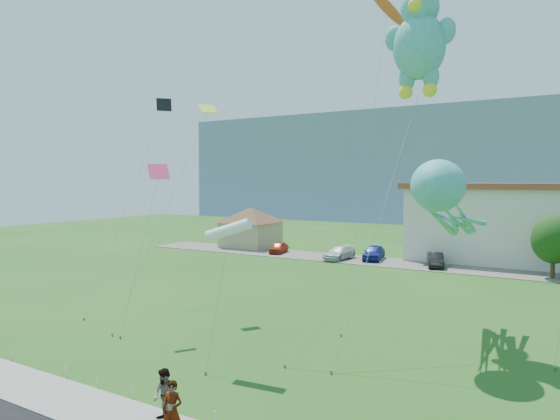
{
  "coord_description": "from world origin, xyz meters",
  "views": [
    {
      "loc": [
        11.44,
        -14.56,
        8.39
      ],
      "look_at": [
        -1.91,
        8.0,
        6.88
      ],
      "focal_mm": 32.0,
      "sensor_mm": 36.0,
      "label": 1
    }
  ],
  "objects_px": {
    "pedestrian_left": "(172,410)",
    "parked_car_red": "(279,247)",
    "pavilion": "(251,223)",
    "parked_car_white": "(339,253)",
    "octopus_kite": "(444,201)",
    "teddy_bear_kite": "(419,38)",
    "parked_car_blue": "(374,252)",
    "parked_car_black": "(435,260)",
    "pedestrian_right": "(165,396)"
  },
  "relations": [
    {
      "from": "pavilion",
      "to": "parked_car_red",
      "type": "height_order",
      "value": "pavilion"
    },
    {
      "from": "parked_car_blue",
      "to": "octopus_kite",
      "type": "distance_m",
      "value": 28.73
    },
    {
      "from": "parked_car_black",
      "to": "teddy_bear_kite",
      "type": "relative_size",
      "value": 0.22
    },
    {
      "from": "parked_car_white",
      "to": "pedestrian_right",
      "type": "bearing_deg",
      "value": -68.52
    },
    {
      "from": "parked_car_red",
      "to": "pedestrian_right",
      "type": "bearing_deg",
      "value": -76.73
    },
    {
      "from": "parked_car_white",
      "to": "octopus_kite",
      "type": "height_order",
      "value": "octopus_kite"
    },
    {
      "from": "parked_car_black",
      "to": "pavilion",
      "type": "bearing_deg",
      "value": 155.43
    },
    {
      "from": "pavilion",
      "to": "pedestrian_left",
      "type": "distance_m",
      "value": 47.75
    },
    {
      "from": "pedestrian_right",
      "to": "teddy_bear_kite",
      "type": "distance_m",
      "value": 22.41
    },
    {
      "from": "parked_car_black",
      "to": "parked_car_blue",
      "type": "bearing_deg",
      "value": 154.22
    },
    {
      "from": "teddy_bear_kite",
      "to": "parked_car_red",
      "type": "bearing_deg",
      "value": 135.55
    },
    {
      "from": "pavilion",
      "to": "pedestrian_right",
      "type": "bearing_deg",
      "value": -59.67
    },
    {
      "from": "parked_car_blue",
      "to": "parked_car_black",
      "type": "distance_m",
      "value": 6.76
    },
    {
      "from": "pedestrian_right",
      "to": "pavilion",
      "type": "bearing_deg",
      "value": 134.05
    },
    {
      "from": "pedestrian_right",
      "to": "parked_car_blue",
      "type": "xyz_separation_m",
      "value": [
        -6.27,
        37.95,
        -0.19
      ]
    },
    {
      "from": "pedestrian_right",
      "to": "parked_car_black",
      "type": "xyz_separation_m",
      "value": [
        0.4,
        36.87,
        -0.29
      ]
    },
    {
      "from": "pedestrian_left",
      "to": "pedestrian_right",
      "type": "bearing_deg",
      "value": 133.37
    },
    {
      "from": "parked_car_red",
      "to": "parked_car_blue",
      "type": "height_order",
      "value": "parked_car_blue"
    },
    {
      "from": "pedestrian_right",
      "to": "octopus_kite",
      "type": "bearing_deg",
      "value": 77.64
    },
    {
      "from": "pedestrian_right",
      "to": "parked_car_black",
      "type": "bearing_deg",
      "value": 103.09
    },
    {
      "from": "parked_car_white",
      "to": "parked_car_black",
      "type": "xyz_separation_m",
      "value": [
        9.99,
        0.43,
        0.0
      ]
    },
    {
      "from": "parked_car_red",
      "to": "parked_car_black",
      "type": "relative_size",
      "value": 0.89
    },
    {
      "from": "pavilion",
      "to": "teddy_bear_kite",
      "type": "distance_m",
      "value": 39.28
    },
    {
      "from": "parked_car_red",
      "to": "parked_car_black",
      "type": "xyz_separation_m",
      "value": [
        18.02,
        -0.38,
        0.05
      ]
    },
    {
      "from": "pedestrian_left",
      "to": "pedestrian_right",
      "type": "xyz_separation_m",
      "value": [
        -1.01,
        0.7,
        -0.02
      ]
    },
    {
      "from": "teddy_bear_kite",
      "to": "pedestrian_right",
      "type": "bearing_deg",
      "value": -104.99
    },
    {
      "from": "pedestrian_left",
      "to": "octopus_kite",
      "type": "distance_m",
      "value": 16.02
    },
    {
      "from": "parked_car_blue",
      "to": "parked_car_black",
      "type": "height_order",
      "value": "parked_car_blue"
    },
    {
      "from": "parked_car_white",
      "to": "octopus_kite",
      "type": "relative_size",
      "value": 0.4
    },
    {
      "from": "parked_car_red",
      "to": "octopus_kite",
      "type": "xyz_separation_m",
      "value": [
        23.97,
        -24.27,
        6.72
      ]
    },
    {
      "from": "pedestrian_left",
      "to": "parked_car_red",
      "type": "bearing_deg",
      "value": 104.27
    },
    {
      "from": "pavilion",
      "to": "parked_car_blue",
      "type": "bearing_deg",
      "value": -7.47
    },
    {
      "from": "parked_car_black",
      "to": "octopus_kite",
      "type": "height_order",
      "value": "octopus_kite"
    },
    {
      "from": "pedestrian_left",
      "to": "teddy_bear_kite",
      "type": "xyz_separation_m",
      "value": [
        3.23,
        16.52,
        15.27
      ]
    },
    {
      "from": "parked_car_red",
      "to": "pedestrian_left",
      "type": "bearing_deg",
      "value": -75.9
    },
    {
      "from": "pavilion",
      "to": "parked_car_white",
      "type": "bearing_deg",
      "value": -15.11
    },
    {
      "from": "parked_car_blue",
      "to": "teddy_bear_kite",
      "type": "relative_size",
      "value": 0.24
    },
    {
      "from": "pedestrian_right",
      "to": "octopus_kite",
      "type": "relative_size",
      "value": 0.16
    },
    {
      "from": "pedestrian_left",
      "to": "teddy_bear_kite",
      "type": "distance_m",
      "value": 22.73
    },
    {
      "from": "pedestrian_right",
      "to": "parked_car_black",
      "type": "distance_m",
      "value": 36.88
    },
    {
      "from": "parked_car_red",
      "to": "teddy_bear_kite",
      "type": "xyz_separation_m",
      "value": [
        21.85,
        -21.44,
        15.63
      ]
    },
    {
      "from": "parked_car_white",
      "to": "parked_car_black",
      "type": "height_order",
      "value": "parked_car_black"
    },
    {
      "from": "pavilion",
      "to": "teddy_bear_kite",
      "type": "bearing_deg",
      "value": -41.3
    },
    {
      "from": "parked_car_red",
      "to": "pavilion",
      "type": "bearing_deg",
      "value": 141.43
    },
    {
      "from": "octopus_kite",
      "to": "teddy_bear_kite",
      "type": "distance_m",
      "value": 9.58
    },
    {
      "from": "pedestrian_left",
      "to": "parked_car_white",
      "type": "distance_m",
      "value": 38.63
    },
    {
      "from": "pedestrian_right",
      "to": "teddy_bear_kite",
      "type": "xyz_separation_m",
      "value": [
        4.24,
        15.82,
        15.29
      ]
    },
    {
      "from": "octopus_kite",
      "to": "teddy_bear_kite",
      "type": "xyz_separation_m",
      "value": [
        -2.12,
        2.83,
        8.91
      ]
    },
    {
      "from": "pedestrian_left",
      "to": "parked_car_red",
      "type": "xyz_separation_m",
      "value": [
        -18.62,
        37.96,
        -0.36
      ]
    },
    {
      "from": "pavilion",
      "to": "parked_car_white",
      "type": "xyz_separation_m",
      "value": [
        13.95,
        -3.77,
        -2.28
      ]
    }
  ]
}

